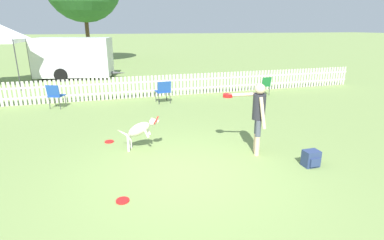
# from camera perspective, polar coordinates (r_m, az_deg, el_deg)

# --- Properties ---
(ground_plane) EXTENTS (240.00, 240.00, 0.00)m
(ground_plane) POSITION_cam_1_polar(r_m,az_deg,el_deg) (6.02, -0.80, -10.28)
(ground_plane) COLOR olive
(handler_person) EXTENTS (0.84, 0.89, 1.62)m
(handler_person) POSITION_cam_1_polar(r_m,az_deg,el_deg) (6.76, 12.25, 1.71)
(handler_person) COLOR beige
(handler_person) RESTS_ON ground_plane
(leaping_dog) EXTENTS (0.99, 0.52, 0.85)m
(leaping_dog) POSITION_cam_1_polar(r_m,az_deg,el_deg) (7.02, -9.81, -1.72)
(leaping_dog) COLOR beige
(leaping_dog) RESTS_ON ground_plane
(frisbee_near_handler) EXTENTS (0.22, 0.22, 0.02)m
(frisbee_near_handler) POSITION_cam_1_polar(r_m,az_deg,el_deg) (7.87, -15.48, -3.98)
(frisbee_near_handler) COLOR red
(frisbee_near_handler) RESTS_ON ground_plane
(frisbee_near_dog) EXTENTS (0.22, 0.22, 0.02)m
(frisbee_near_dog) POSITION_cam_1_polar(r_m,az_deg,el_deg) (5.31, -13.07, -14.72)
(frisbee_near_dog) COLOR red
(frisbee_near_dog) RESTS_ON ground_plane
(backpack_on_grass) EXTENTS (0.32, 0.28, 0.35)m
(backpack_on_grass) POSITION_cam_1_polar(r_m,az_deg,el_deg) (6.74, 21.75, -6.84)
(backpack_on_grass) COLOR navy
(backpack_on_grass) RESTS_ON ground_plane
(picket_fence) EXTENTS (20.36, 0.04, 0.89)m
(picket_fence) POSITION_cam_1_polar(r_m,az_deg,el_deg) (12.41, -9.70, 6.25)
(picket_fence) COLOR beige
(picket_fence) RESTS_ON ground_plane
(folding_chair_blue_left) EXTENTS (0.61, 0.62, 0.86)m
(folding_chair_blue_left) POSITION_cam_1_polar(r_m,az_deg,el_deg) (11.60, -24.63, 4.49)
(folding_chair_blue_left) COLOR #333338
(folding_chair_blue_left) RESTS_ON ground_plane
(folding_chair_center) EXTENTS (0.56, 0.58, 0.85)m
(folding_chair_center) POSITION_cam_1_polar(r_m,az_deg,el_deg) (11.35, -5.48, 5.71)
(folding_chair_center) COLOR #333338
(folding_chair_center) RESTS_ON ground_plane
(folding_chair_green_right) EXTENTS (0.49, 0.50, 0.78)m
(folding_chair_green_right) POSITION_cam_1_polar(r_m,az_deg,el_deg) (13.02, 13.68, 6.62)
(folding_chair_green_right) COLOR #333338
(folding_chair_green_right) RESTS_ON ground_plane
(equipment_trailer) EXTENTS (4.89, 2.77, 2.20)m
(equipment_trailer) POSITION_cam_1_polar(r_m,az_deg,el_deg) (18.19, -21.55, 11.09)
(equipment_trailer) COLOR silver
(equipment_trailer) RESTS_ON ground_plane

